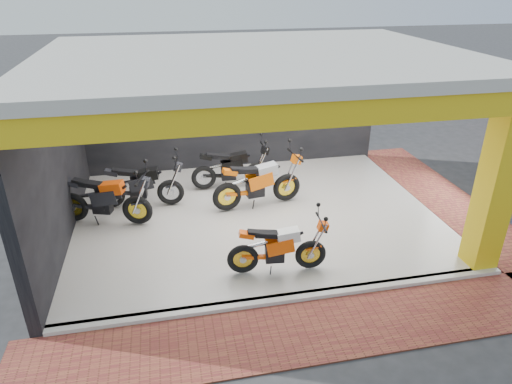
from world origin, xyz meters
TOP-DOWN VIEW (x-y plane):
  - ground at (0.00, 0.00)m, footprint 80.00×80.00m
  - showroom_floor at (0.00, 2.00)m, footprint 8.00×6.00m
  - showroom_ceiling at (0.00, 2.00)m, footprint 8.40×6.40m
  - back_wall at (0.00, 5.10)m, footprint 8.20×0.20m
  - left_wall at (-4.10, 2.00)m, footprint 0.20×6.20m
  - corner_column at (3.75, -0.75)m, footprint 0.50×0.50m
  - header_beam_front at (0.00, -1.00)m, footprint 8.40×0.30m
  - header_beam_right at (4.00, 2.00)m, footprint 0.30×6.40m
  - floor_kerb at (0.00, -1.02)m, footprint 8.00×0.20m
  - paver_front at (0.00, -1.80)m, footprint 9.00×1.40m
  - paver_right at (4.80, 2.00)m, footprint 1.40×7.00m
  - moto_hero at (0.54, -0.31)m, footprint 1.99×0.88m
  - moto_row_a at (0.84, 2.48)m, footprint 2.39×1.17m
  - moto_row_b at (0.32, 3.49)m, footprint 2.11×0.84m
  - moto_row_c at (-2.62, 2.03)m, footprint 2.38×1.46m
  - moto_row_d at (-1.88, 2.83)m, footprint 2.18×1.00m

SIDE VIEW (x-z plane):
  - ground at x=0.00m, z-range 0.00..0.00m
  - paver_front at x=0.00m, z-range 0.00..0.03m
  - paver_right at x=4.80m, z-range 0.00..0.03m
  - showroom_floor at x=0.00m, z-range 0.00..0.10m
  - floor_kerb at x=0.00m, z-range 0.00..0.10m
  - moto_hero at x=0.54m, z-range 0.10..1.28m
  - moto_row_b at x=0.32m, z-range 0.10..1.38m
  - moto_row_d at x=-1.88m, z-range 0.10..1.39m
  - moto_row_c at x=-2.62m, z-range 0.10..1.47m
  - moto_row_a at x=0.84m, z-range 0.10..1.50m
  - back_wall at x=0.00m, z-range 0.00..3.50m
  - left_wall at x=-4.10m, z-range 0.00..3.50m
  - corner_column at x=3.75m, z-range 0.00..3.50m
  - header_beam_front at x=0.00m, z-range 3.10..3.50m
  - header_beam_right at x=4.00m, z-range 3.10..3.50m
  - showroom_ceiling at x=0.00m, z-range 3.50..3.70m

